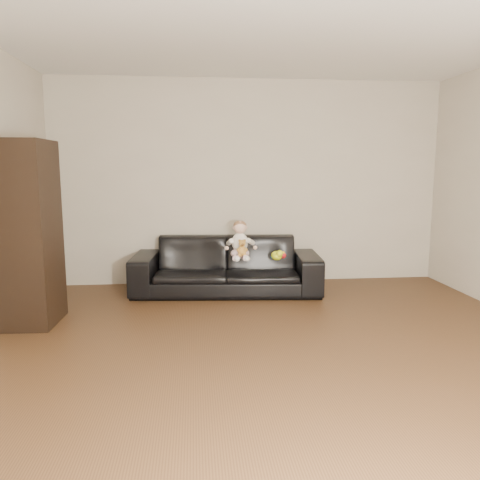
{
  "coord_description": "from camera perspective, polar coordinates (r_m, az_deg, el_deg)",
  "views": [
    {
      "loc": [
        -0.72,
        -3.28,
        1.49
      ],
      "look_at": [
        -0.18,
        2.14,
        0.65
      ],
      "focal_mm": 35.0,
      "sensor_mm": 36.0,
      "label": 1
    }
  ],
  "objects": [
    {
      "name": "wall_back",
      "position": [
        6.07,
        1.11,
        6.99
      ],
      "size": [
        5.0,
        0.0,
        5.0
      ],
      "primitive_type": "plane",
      "rotation": [
        1.57,
        0.0,
        0.0
      ],
      "color": "#B4AB97",
      "rests_on": "ground"
    },
    {
      "name": "cabinet",
      "position": [
        4.84,
        -24.25,
        0.69
      ],
      "size": [
        0.46,
        0.62,
        1.75
      ],
      "primitive_type": "cube",
      "rotation": [
        0.0,
        0.0,
        -0.04
      ],
      "color": "black",
      "rests_on": "floor"
    },
    {
      "name": "ceiling",
      "position": [
        3.54,
        7.1,
        27.03
      ],
      "size": [
        5.5,
        5.5,
        0.0
      ],
      "primitive_type": "plane",
      "rotation": [
        3.14,
        0.0,
        0.0
      ],
      "color": "#B4AB97",
      "rests_on": "ground"
    },
    {
      "name": "toy_blue_disc",
      "position": [
        5.58,
        4.37,
        -2.13
      ],
      "size": [
        0.15,
        0.15,
        0.02
      ],
      "primitive_type": "cylinder",
      "rotation": [
        0.0,
        0.0,
        -0.35
      ],
      "color": "#1B9FD9",
      "rests_on": "sofa"
    },
    {
      "name": "toy_green",
      "position": [
        5.44,
        4.5,
        -1.91
      ],
      "size": [
        0.16,
        0.18,
        0.11
      ],
      "primitive_type": "ellipsoid",
      "rotation": [
        0.0,
        0.0,
        0.17
      ],
      "color": "#D3E71B",
      "rests_on": "sofa"
    },
    {
      "name": "floor",
      "position": [
        3.67,
        6.31,
        -15.21
      ],
      "size": [
        5.5,
        5.5,
        0.0
      ],
      "primitive_type": "plane",
      "color": "#4A301A",
      "rests_on": "ground"
    },
    {
      "name": "sofa",
      "position": [
        5.66,
        -1.68,
        -3.09
      ],
      "size": [
        2.29,
        1.05,
        0.65
      ],
      "primitive_type": "imported",
      "rotation": [
        0.0,
        0.0,
        -0.08
      ],
      "color": "black",
      "rests_on": "floor"
    },
    {
      "name": "shelf_item",
      "position": [
        4.8,
        -24.32,
        5.35
      ],
      "size": [
        0.19,
        0.26,
        0.28
      ],
      "primitive_type": "cube",
      "rotation": [
        0.0,
        0.0,
        -0.04
      ],
      "color": "silver",
      "rests_on": "cabinet"
    },
    {
      "name": "baby",
      "position": [
        5.5,
        0.01,
        -0.24
      ],
      "size": [
        0.32,
        0.39,
        0.45
      ],
      "rotation": [
        0.0,
        0.0,
        -0.18
      ],
      "color": "#F8D1D8",
      "rests_on": "sofa"
    },
    {
      "name": "toy_rattle",
      "position": [
        5.55,
        5.28,
        -1.89
      ],
      "size": [
        0.1,
        0.1,
        0.07
      ],
      "primitive_type": "sphere",
      "rotation": [
        0.0,
        0.0,
        -0.41
      ],
      "color": "red",
      "rests_on": "sofa"
    },
    {
      "name": "teddy_bear",
      "position": [
        5.38,
        0.26,
        -0.98
      ],
      "size": [
        0.12,
        0.12,
        0.19
      ],
      "rotation": [
        0.0,
        0.0,
        -0.23
      ],
      "color": "#B88434",
      "rests_on": "sofa"
    }
  ]
}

